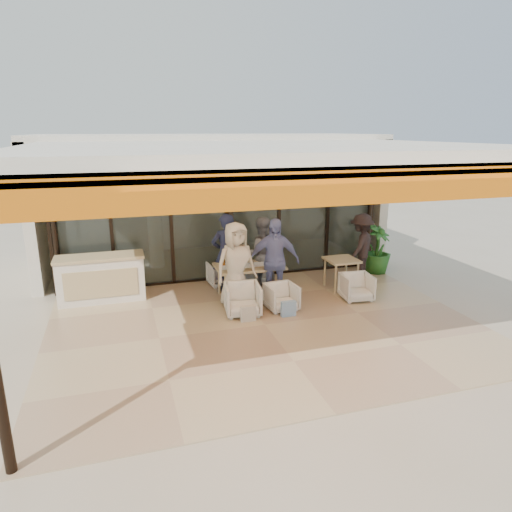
% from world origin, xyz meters
% --- Properties ---
extents(ground, '(70.00, 70.00, 0.00)m').
position_xyz_m(ground, '(0.00, 0.00, 0.00)').
color(ground, '#C6B293').
rests_on(ground, ground).
extents(terrace_floor, '(8.00, 6.00, 0.01)m').
position_xyz_m(terrace_floor, '(0.00, 0.00, 0.01)').
color(terrace_floor, tan).
rests_on(terrace_floor, ground).
extents(terrace_structure, '(8.00, 6.00, 3.40)m').
position_xyz_m(terrace_structure, '(0.00, -0.26, 3.25)').
color(terrace_structure, silver).
rests_on(terrace_structure, ground).
extents(glass_storefront, '(8.08, 0.10, 3.20)m').
position_xyz_m(glass_storefront, '(0.00, 3.00, 1.60)').
color(glass_storefront, '#9EADA3').
rests_on(glass_storefront, ground).
extents(interior_block, '(9.05, 3.62, 3.52)m').
position_xyz_m(interior_block, '(0.01, 5.31, 2.23)').
color(interior_block, silver).
rests_on(interior_block, ground).
extents(host_counter, '(1.85, 0.65, 1.04)m').
position_xyz_m(host_counter, '(-2.99, 2.30, 0.53)').
color(host_counter, silver).
rests_on(host_counter, ground).
extents(dining_table, '(1.50, 0.90, 0.93)m').
position_xyz_m(dining_table, '(0.16, 1.62, 0.69)').
color(dining_table, tan).
rests_on(dining_table, ground).
extents(chair_far_left, '(0.66, 0.63, 0.63)m').
position_xyz_m(chair_far_left, '(-0.26, 2.56, 0.32)').
color(chair_far_left, white).
rests_on(chair_far_left, ground).
extents(chair_far_right, '(0.71, 0.67, 0.73)m').
position_xyz_m(chair_far_right, '(0.58, 2.56, 0.36)').
color(chair_far_right, white).
rests_on(chair_far_right, ground).
extents(chair_near_left, '(0.77, 0.73, 0.72)m').
position_xyz_m(chair_near_left, '(-0.26, 0.66, 0.36)').
color(chair_near_left, white).
rests_on(chair_near_left, ground).
extents(chair_near_right, '(0.65, 0.62, 0.62)m').
position_xyz_m(chair_near_right, '(0.58, 0.66, 0.31)').
color(chair_near_right, white).
rests_on(chair_near_right, ground).
extents(diner_navy, '(0.71, 0.50, 1.85)m').
position_xyz_m(diner_navy, '(-0.26, 2.06, 0.92)').
color(diner_navy, '#1A203B').
rests_on(diner_navy, ground).
extents(diner_grey, '(0.92, 0.76, 1.73)m').
position_xyz_m(diner_grey, '(0.58, 2.06, 0.86)').
color(diner_grey, slate).
rests_on(diner_grey, ground).
extents(diner_cream, '(0.98, 0.74, 1.82)m').
position_xyz_m(diner_cream, '(-0.26, 1.16, 0.91)').
color(diner_cream, beige).
rests_on(diner_cream, ground).
extents(diner_periwinkle, '(1.16, 0.67, 1.86)m').
position_xyz_m(diner_periwinkle, '(0.58, 1.16, 0.93)').
color(diner_periwinkle, '#737EC1').
rests_on(diner_periwinkle, ground).
extents(tote_bag_cream, '(0.30, 0.10, 0.34)m').
position_xyz_m(tote_bag_cream, '(-0.26, 0.26, 0.17)').
color(tote_bag_cream, silver).
rests_on(tote_bag_cream, ground).
extents(tote_bag_blue, '(0.30, 0.10, 0.34)m').
position_xyz_m(tote_bag_blue, '(0.58, 0.26, 0.17)').
color(tote_bag_blue, '#99BFD8').
rests_on(tote_bag_blue, ground).
extents(side_table, '(0.70, 0.70, 0.74)m').
position_xyz_m(side_table, '(2.37, 1.47, 0.64)').
color(side_table, tan).
rests_on(side_table, ground).
extents(side_chair, '(0.70, 0.66, 0.65)m').
position_xyz_m(side_chair, '(2.37, 0.72, 0.33)').
color(side_chair, white).
rests_on(side_chair, ground).
extents(standing_woman, '(1.22, 1.15, 1.66)m').
position_xyz_m(standing_woman, '(3.21, 2.08, 0.83)').
color(standing_woman, black).
rests_on(standing_woman, ground).
extents(potted_palm, '(1.00, 1.00, 1.28)m').
position_xyz_m(potted_palm, '(3.85, 2.34, 0.64)').
color(potted_palm, '#1E5919').
rests_on(potted_palm, ground).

